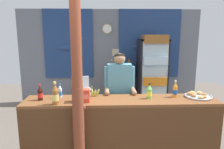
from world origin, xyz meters
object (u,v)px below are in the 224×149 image
(drink_fridge, at_px, (152,68))
(pastry_tray, at_px, (198,96))
(shopkeeper, at_px, (119,88))
(soda_bottle_lime_soda, at_px, (149,92))
(plastic_lawn_chair, at_px, (82,92))
(soda_bottle_water, at_px, (60,92))
(soda_bottle_iced_tea, at_px, (55,95))
(soda_bottle_orange_soda, at_px, (175,90))
(snack_box_crackers, at_px, (82,95))
(timber_post, at_px, (78,92))
(stall_counter, at_px, (121,125))
(soda_bottle_cola, at_px, (40,93))
(banana_bunch, at_px, (92,93))
(bottle_shelf_rack, at_px, (120,82))

(drink_fridge, bearing_deg, pastry_tray, -84.21)
(shopkeeper, xyz_separation_m, soda_bottle_lime_soda, (0.41, -0.45, 0.05))
(soda_bottle_lime_soda, distance_m, pastry_tray, 0.76)
(plastic_lawn_chair, bearing_deg, soda_bottle_lime_soda, -57.68)
(soda_bottle_water, height_order, pastry_tray, soda_bottle_water)
(shopkeeper, relative_size, soda_bottle_iced_tea, 4.92)
(soda_bottle_water, relative_size, pastry_tray, 0.54)
(soda_bottle_orange_soda, bearing_deg, snack_box_crackers, -173.08)
(timber_post, bearing_deg, stall_counter, 24.03)
(stall_counter, distance_m, shopkeeper, 0.72)
(soda_bottle_orange_soda, height_order, soda_bottle_cola, soda_bottle_orange_soda)
(soda_bottle_lime_soda, distance_m, banana_bunch, 0.88)
(drink_fridge, relative_size, soda_bottle_orange_soda, 7.15)
(shopkeeper, bearing_deg, pastry_tray, -19.52)
(drink_fridge, xyz_separation_m, soda_bottle_orange_soda, (-0.13, -2.13, 0.02))
(shopkeeper, distance_m, soda_bottle_cola, 1.28)
(soda_bottle_cola, bearing_deg, shopkeeper, 21.51)
(shopkeeper, xyz_separation_m, soda_bottle_orange_soda, (0.82, -0.40, 0.06))
(stall_counter, xyz_separation_m, banana_bunch, (-0.44, 0.27, 0.43))
(timber_post, xyz_separation_m, drink_fridge, (1.55, 2.58, -0.14))
(soda_bottle_orange_soda, xyz_separation_m, pastry_tray, (0.35, -0.02, -0.09))
(bottle_shelf_rack, bearing_deg, soda_bottle_water, -115.51)
(timber_post, distance_m, plastic_lawn_chair, 2.41)
(soda_bottle_lime_soda, relative_size, snack_box_crackers, 1.02)
(drink_fridge, relative_size, pastry_tray, 4.61)
(bottle_shelf_rack, bearing_deg, timber_post, -105.33)
(stall_counter, bearing_deg, drink_fridge, 67.40)
(soda_bottle_cola, relative_size, pastry_tray, 0.59)
(bottle_shelf_rack, xyz_separation_m, pastry_tray, (1.01, -2.34, 0.32))
(soda_bottle_water, height_order, snack_box_crackers, soda_bottle_water)
(plastic_lawn_chair, distance_m, shopkeeper, 1.74)
(shopkeeper, height_order, banana_bunch, shopkeeper)
(drink_fridge, relative_size, soda_bottle_water, 8.48)
(banana_bunch, bearing_deg, soda_bottle_lime_soda, -8.81)
(plastic_lawn_chair, bearing_deg, pastry_tray, -43.63)
(soda_bottle_lime_soda, height_order, snack_box_crackers, soda_bottle_lime_soda)
(soda_bottle_cola, distance_m, pastry_tray, 2.36)
(soda_bottle_lime_soda, height_order, pastry_tray, soda_bottle_lime_soda)
(soda_bottle_cola, distance_m, soda_bottle_water, 0.29)
(plastic_lawn_chair, bearing_deg, soda_bottle_orange_soda, -48.98)
(drink_fridge, height_order, bottle_shelf_rack, drink_fridge)
(timber_post, xyz_separation_m, plastic_lawn_chair, (-0.20, 2.31, -0.67))
(drink_fridge, distance_m, plastic_lawn_chair, 1.85)
(soda_bottle_cola, xyz_separation_m, soda_bottle_lime_soda, (1.60, 0.02, -0.00))
(bottle_shelf_rack, bearing_deg, stall_counter, -93.93)
(soda_bottle_iced_tea, height_order, banana_bunch, soda_bottle_iced_tea)
(timber_post, distance_m, bottle_shelf_rack, 2.92)
(stall_counter, distance_m, bottle_shelf_rack, 2.51)
(drink_fridge, height_order, soda_bottle_cola, drink_fridge)
(shopkeeper, xyz_separation_m, soda_bottle_cola, (-1.19, -0.47, 0.05))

